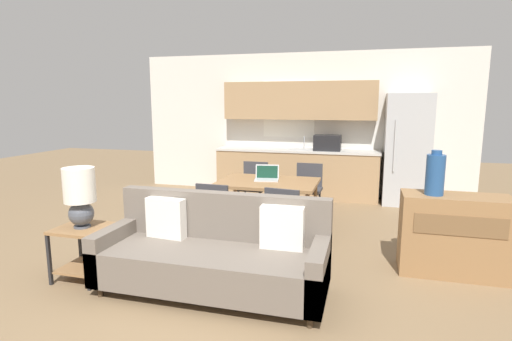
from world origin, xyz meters
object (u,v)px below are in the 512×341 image
(table_lamp, at_px, (80,194))
(dining_chair_near_left, at_px, (217,211))
(couch, at_px, (214,255))
(credenza, at_px, (454,235))
(dining_chair_far_left, at_px, (253,185))
(laptop, at_px, (267,176))
(vase, at_px, (435,174))
(dining_table, at_px, (268,186))
(dining_chair_far_right, at_px, (308,187))
(refrigerator, at_px, (407,150))
(dining_chair_near_right, at_px, (285,217))
(side_table, at_px, (83,244))

(table_lamp, relative_size, dining_chair_near_left, 0.72)
(couch, distance_m, credenza, 2.46)
(dining_chair_far_left, bearing_deg, couch, -81.82)
(laptop, bearing_deg, vase, -33.24)
(couch, height_order, dining_chair_far_left, couch)
(dining_table, bearing_deg, dining_chair_far_right, 63.69)
(dining_table, relative_size, couch, 0.62)
(refrigerator, xyz_separation_m, dining_chair_near_right, (-1.53, -3.05, -0.47))
(table_lamp, height_order, laptop, table_lamp)
(dining_chair_near_left, bearing_deg, table_lamp, 50.28)
(dining_table, height_order, couch, couch)
(credenza, xyz_separation_m, vase, (-0.23, -0.03, 0.63))
(couch, height_order, dining_chair_near_right, couch)
(dining_chair_far_left, bearing_deg, dining_chair_near_left, -89.56)
(dining_chair_near_right, bearing_deg, dining_chair_near_left, 6.66)
(table_lamp, distance_m, dining_chair_near_left, 1.54)
(dining_table, xyz_separation_m, dining_chair_far_left, (-0.42, 0.79, -0.17))
(table_lamp, distance_m, dining_chair_far_left, 2.89)
(credenza, distance_m, dining_chair_near_right, 1.76)
(side_table, bearing_deg, credenza, 17.08)
(dining_chair_far_left, relative_size, dining_chair_far_right, 1.00)
(side_table, relative_size, table_lamp, 0.90)
(dining_chair_near_left, relative_size, dining_chair_far_left, 1.00)
(table_lamp, xyz_separation_m, dining_chair_near_right, (1.84, 1.07, -0.39))
(table_lamp, xyz_separation_m, dining_chair_far_left, (1.01, 2.68, -0.39))
(side_table, distance_m, dining_chair_far_right, 3.32)
(dining_chair_near_left, bearing_deg, vase, -177.04)
(dining_table, xyz_separation_m, dining_chair_near_right, (0.41, -0.82, -0.17))
(dining_chair_far_right, distance_m, laptop, 0.94)
(dining_table, xyz_separation_m, couch, (-0.08, -1.76, -0.31))
(dining_chair_far_left, bearing_deg, credenza, -30.43)
(dining_chair_near_left, bearing_deg, side_table, 49.56)
(vase, relative_size, dining_chair_far_left, 0.55)
(side_table, relative_size, laptop, 1.52)
(dining_chair_far_right, bearing_deg, vase, -45.39)
(refrigerator, xyz_separation_m, dining_chair_far_right, (-1.52, -1.38, -0.47))
(couch, height_order, dining_chair_near_left, couch)
(credenza, height_order, dining_chair_far_left, dining_chair_far_left)
(dining_chair_near_left, relative_size, dining_chair_near_right, 1.00)
(vase, bearing_deg, dining_chair_far_right, 132.60)
(dining_chair_near_right, bearing_deg, refrigerator, -108.40)
(laptop, bearing_deg, side_table, -135.05)
(dining_table, relative_size, dining_chair_near_left, 1.57)
(dining_chair_far_left, height_order, dining_chair_far_right, same)
(refrigerator, xyz_separation_m, dining_chair_far_left, (-2.36, -1.45, -0.47))
(dining_table, height_order, dining_chair_near_right, dining_chair_near_right)
(couch, xyz_separation_m, side_table, (-1.37, -0.11, 0.02))
(vase, height_order, laptop, vase)
(table_lamp, bearing_deg, dining_table, 52.88)
(side_table, height_order, dining_chair_far_right, dining_chair_far_right)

